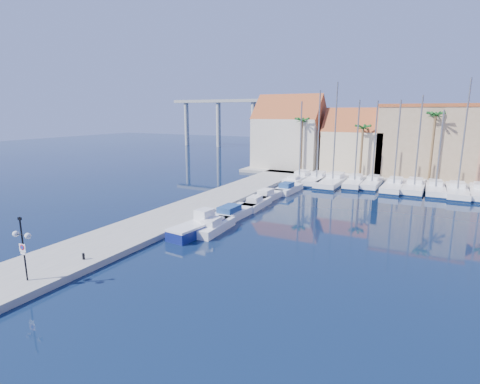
% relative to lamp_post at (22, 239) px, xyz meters
% --- Properties ---
extents(ground, '(260.00, 260.00, 0.00)m').
position_rel_lamp_post_xyz_m(ground, '(7.64, 6.82, -3.20)').
color(ground, black).
rests_on(ground, ground).
extents(quay_west, '(6.00, 77.00, 0.50)m').
position_rel_lamp_post_xyz_m(quay_west, '(-1.36, 20.32, -2.95)').
color(quay_west, gray).
rests_on(quay_west, ground).
extents(shore_north, '(54.00, 16.00, 0.50)m').
position_rel_lamp_post_xyz_m(shore_north, '(17.64, 54.82, -2.95)').
color(shore_north, gray).
rests_on(shore_north, ground).
extents(lamp_post, '(1.39, 0.47, 4.11)m').
position_rel_lamp_post_xyz_m(lamp_post, '(0.00, 0.00, 0.00)').
color(lamp_post, black).
rests_on(lamp_post, quay_west).
extents(bollard, '(0.18, 0.18, 0.46)m').
position_rel_lamp_post_xyz_m(bollard, '(0.35, 3.99, -2.47)').
color(bollard, black).
rests_on(bollard, quay_west).
extents(fishing_boat, '(2.64, 6.10, 2.07)m').
position_rel_lamp_post_xyz_m(fishing_boat, '(3.58, 13.73, -2.51)').
color(fishing_boat, navy).
rests_on(fishing_boat, ground).
extents(motorboat_west_0, '(1.98, 5.46, 1.40)m').
position_rel_lamp_post_xyz_m(motorboat_west_0, '(4.57, 14.94, -2.69)').
color(motorboat_west_0, white).
rests_on(motorboat_west_0, ground).
extents(motorboat_west_1, '(2.51, 7.11, 1.40)m').
position_rel_lamp_post_xyz_m(motorboat_west_1, '(3.83, 19.81, -2.69)').
color(motorboat_west_1, white).
rests_on(motorboat_west_1, ground).
extents(motorboat_west_2, '(1.87, 5.46, 1.40)m').
position_rel_lamp_post_xyz_m(motorboat_west_2, '(4.28, 24.78, -2.69)').
color(motorboat_west_2, white).
rests_on(motorboat_west_2, ground).
extents(motorboat_west_3, '(2.19, 6.09, 1.40)m').
position_rel_lamp_post_xyz_m(motorboat_west_3, '(3.85, 29.03, -2.69)').
color(motorboat_west_3, white).
rests_on(motorboat_west_3, ground).
extents(motorboat_west_4, '(2.28, 6.38, 1.40)m').
position_rel_lamp_post_xyz_m(motorboat_west_4, '(4.61, 34.43, -2.69)').
color(motorboat_west_4, white).
rests_on(motorboat_west_4, ground).
extents(motorboat_west_5, '(2.18, 5.99, 1.40)m').
position_rel_lamp_post_xyz_m(motorboat_west_5, '(3.67, 40.07, -2.69)').
color(motorboat_west_5, white).
rests_on(motorboat_west_5, ground).
extents(sailboat_0, '(2.76, 9.62, 12.33)m').
position_rel_lamp_post_xyz_m(sailboat_0, '(3.58, 42.96, -2.61)').
color(sailboat_0, white).
rests_on(sailboat_0, ground).
extents(sailboat_1, '(3.02, 9.68, 13.90)m').
position_rel_lamp_post_xyz_m(sailboat_1, '(6.26, 43.04, -2.58)').
color(sailboat_1, white).
rests_on(sailboat_1, ground).
extents(sailboat_2, '(3.29, 11.64, 14.95)m').
position_rel_lamp_post_xyz_m(sailboat_2, '(8.83, 42.92, -2.60)').
color(sailboat_2, white).
rests_on(sailboat_2, ground).
extents(sailboat_3, '(2.54, 8.79, 12.44)m').
position_rel_lamp_post_xyz_m(sailboat_3, '(11.94, 43.11, -2.59)').
color(sailboat_3, white).
rests_on(sailboat_3, ground).
extents(sailboat_4, '(2.27, 8.23, 12.32)m').
position_rel_lamp_post_xyz_m(sailboat_4, '(14.35, 43.43, -2.58)').
color(sailboat_4, white).
rests_on(sailboat_4, ground).
extents(sailboat_5, '(2.94, 9.69, 12.38)m').
position_rel_lamp_post_xyz_m(sailboat_5, '(17.39, 42.77, -2.61)').
color(sailboat_5, white).
rests_on(sailboat_5, ground).
extents(sailboat_6, '(3.00, 10.09, 12.95)m').
position_rel_lamp_post_xyz_m(sailboat_6, '(19.97, 43.37, -2.61)').
color(sailboat_6, white).
rests_on(sailboat_6, ground).
extents(sailboat_7, '(2.68, 9.11, 11.04)m').
position_rel_lamp_post_xyz_m(sailboat_7, '(22.54, 43.09, -2.62)').
color(sailboat_7, white).
rests_on(sailboat_7, ground).
extents(sailboat_8, '(2.60, 9.77, 14.92)m').
position_rel_lamp_post_xyz_m(sailboat_8, '(25.11, 42.80, -2.57)').
color(sailboat_8, white).
rests_on(sailboat_8, ground).
extents(building_0, '(12.30, 9.00, 13.50)m').
position_rel_lamp_post_xyz_m(building_0, '(-2.36, 53.82, 3.33)').
color(building_0, beige).
rests_on(building_0, shore_north).
extents(building_1, '(10.30, 8.00, 11.00)m').
position_rel_lamp_post_xyz_m(building_1, '(9.64, 53.82, 2.10)').
color(building_1, beige).
rests_on(building_1, shore_north).
extents(building_2, '(14.20, 10.20, 11.50)m').
position_rel_lamp_post_xyz_m(building_2, '(20.64, 54.82, 3.06)').
color(building_2, '#A08462').
rests_on(building_2, shore_north).
extents(palm_0, '(2.60, 2.60, 10.15)m').
position_rel_lamp_post_xyz_m(palm_0, '(1.64, 48.82, 5.88)').
color(palm_0, brown).
rests_on(palm_0, shore_north).
extents(palm_1, '(2.60, 2.60, 9.15)m').
position_rel_lamp_post_xyz_m(palm_1, '(11.64, 48.82, 4.94)').
color(palm_1, brown).
rests_on(palm_1, shore_north).
extents(palm_2, '(2.60, 2.60, 11.15)m').
position_rel_lamp_post_xyz_m(palm_2, '(21.64, 48.82, 6.82)').
color(palm_2, brown).
rests_on(palm_2, shore_north).
extents(viaduct, '(48.00, 2.20, 14.45)m').
position_rel_lamp_post_xyz_m(viaduct, '(-31.43, 88.82, 7.05)').
color(viaduct, '#9E9E99').
rests_on(viaduct, ground).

